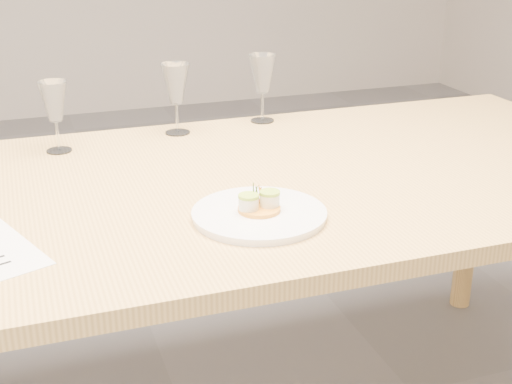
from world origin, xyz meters
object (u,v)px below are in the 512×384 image
object	(u,v)px
dinner_plate	(259,213)
wine_glass_2	(54,103)
dining_table	(186,212)
wine_glass_3	(176,85)
wine_glass_4	(262,75)

from	to	relation	value
dinner_plate	wine_glass_2	distance (m)	0.69
dining_table	wine_glass_3	world-z (taller)	wine_glass_3
dinner_plate	wine_glass_2	bearing A→B (deg)	121.21
wine_glass_2	dinner_plate	bearing A→B (deg)	-58.79
dinner_plate	wine_glass_4	distance (m)	0.73
wine_glass_4	dining_table	bearing A→B (deg)	-128.17
wine_glass_3	wine_glass_4	world-z (taller)	wine_glass_4
wine_glass_3	wine_glass_4	bearing A→B (deg)	7.64
wine_glass_2	wine_glass_4	xyz separation A→B (m)	(0.60, 0.09, 0.01)
wine_glass_2	wine_glass_3	size ratio (longest dim) A/B	0.94
dining_table	wine_glass_3	xyz separation A→B (m)	(0.08, 0.40, 0.21)
wine_glass_2	wine_glass_4	distance (m)	0.61
dining_table	wine_glass_2	bearing A→B (deg)	126.07
dining_table	dinner_plate	distance (m)	0.27
dinner_plate	wine_glass_4	size ratio (longest dim) A/B	1.39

